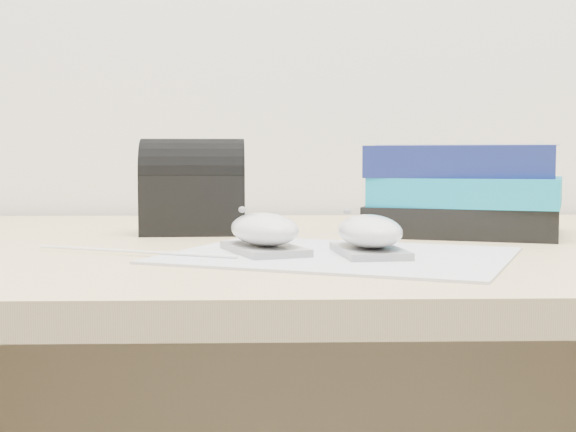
{
  "coord_description": "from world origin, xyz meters",
  "views": [
    {
      "loc": [
        -0.14,
        0.63,
        0.83
      ],
      "look_at": [
        -0.11,
        1.42,
        0.77
      ],
      "focal_mm": 50.0,
      "sensor_mm": 36.0,
      "label": 1
    }
  ],
  "objects_px": {
    "mouse_rear": "(264,233)",
    "pouch": "(193,188)",
    "book_stack": "(464,191)",
    "desk": "(370,415)",
    "mouse_front": "(369,235)"
  },
  "relations": [
    {
      "from": "mouse_front",
      "to": "book_stack",
      "type": "relative_size",
      "value": 0.41
    },
    {
      "from": "mouse_front",
      "to": "pouch",
      "type": "distance_m",
      "value": 0.32
    },
    {
      "from": "book_stack",
      "to": "pouch",
      "type": "bearing_deg",
      "value": 177.53
    },
    {
      "from": "mouse_rear",
      "to": "pouch",
      "type": "height_order",
      "value": "pouch"
    },
    {
      "from": "mouse_rear",
      "to": "book_stack",
      "type": "distance_m",
      "value": 0.33
    },
    {
      "from": "desk",
      "to": "mouse_rear",
      "type": "xyz_separation_m",
      "value": [
        -0.14,
        -0.21,
        0.26
      ]
    },
    {
      "from": "book_stack",
      "to": "pouch",
      "type": "height_order",
      "value": "pouch"
    },
    {
      "from": "mouse_rear",
      "to": "pouch",
      "type": "relative_size",
      "value": 0.92
    },
    {
      "from": "book_stack",
      "to": "pouch",
      "type": "xyz_separation_m",
      "value": [
        -0.34,
        0.01,
        0.0
      ]
    },
    {
      "from": "desk",
      "to": "book_stack",
      "type": "height_order",
      "value": "book_stack"
    },
    {
      "from": "book_stack",
      "to": "mouse_front",
      "type": "bearing_deg",
      "value": -122.83
    },
    {
      "from": "book_stack",
      "to": "pouch",
      "type": "relative_size",
      "value": 2.08
    },
    {
      "from": "pouch",
      "to": "mouse_rear",
      "type": "bearing_deg",
      "value": -68.28
    },
    {
      "from": "pouch",
      "to": "desk",
      "type": "bearing_deg",
      "value": -4.14
    },
    {
      "from": "mouse_front",
      "to": "mouse_rear",
      "type": "bearing_deg",
      "value": 168.45
    }
  ]
}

